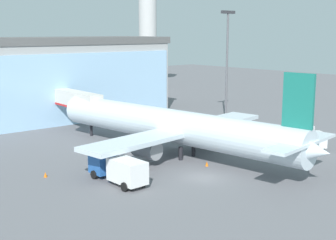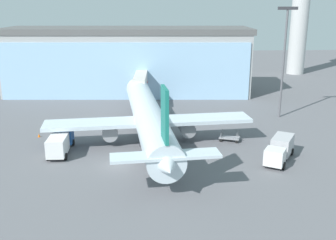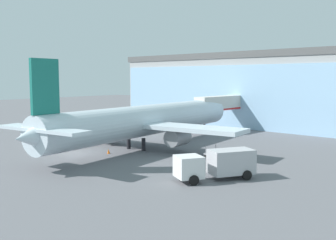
{
  "view_description": "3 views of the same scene",
  "coord_description": "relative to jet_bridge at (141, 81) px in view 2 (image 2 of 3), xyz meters",
  "views": [
    {
      "loc": [
        -34.17,
        -31.77,
        14.93
      ],
      "look_at": [
        4.37,
        10.19,
        4.1
      ],
      "focal_mm": 50.0,
      "sensor_mm": 36.0,
      "label": 1
    },
    {
      "loc": [
        3.59,
        -44.11,
        18.63
      ],
      "look_at": [
        6.84,
        10.44,
        2.51
      ],
      "focal_mm": 42.0,
      "sensor_mm": 36.0,
      "label": 2
    },
    {
      "loc": [
        38.74,
        -29.13,
        9.13
      ],
      "look_at": [
        5.56,
        11.31,
        3.54
      ],
      "focal_mm": 42.0,
      "sensor_mm": 36.0,
      "label": 3
    }
  ],
  "objects": [
    {
      "name": "ground",
      "position": [
        -2.83,
        -29.91,
        -4.67
      ],
      "size": [
        240.0,
        240.0,
        0.0
      ],
      "primitive_type": "plane",
      "color": "slate"
    },
    {
      "name": "terminal_building",
      "position": [
        -2.84,
        11.18,
        2.31
      ],
      "size": [
        52.69,
        17.4,
        13.95
      ],
      "rotation": [
        0.0,
        0.0,
        -0.06
      ],
      "color": "#A0A0A0",
      "rests_on": "ground"
    },
    {
      "name": "jet_bridge",
      "position": [
        0.0,
        0.0,
        0.0
      ],
      "size": [
        2.9,
        13.77,
        6.05
      ],
      "rotation": [
        0.0,
        0.0,
        1.52
      ],
      "color": "beige",
      "rests_on": "ground"
    },
    {
      "name": "apron_light_mast",
      "position": [
        23.76,
        -10.19,
        6.21
      ],
      "size": [
        3.2,
        0.4,
        18.29
      ],
      "color": "#59595E",
      "rests_on": "ground"
    },
    {
      "name": "airplane",
      "position": [
        1.12,
        -21.09,
        -1.11
      ],
      "size": [
        28.56,
        40.22,
        11.01
      ],
      "rotation": [
        0.0,
        0.0,
        1.66
      ],
      "color": "silver",
      "rests_on": "ground"
    },
    {
      "name": "catering_truck",
      "position": [
        -10.34,
        -25.44,
        -3.2
      ],
      "size": [
        2.54,
        7.31,
        2.65
      ],
      "rotation": [
        0.0,
        0.0,
        1.56
      ],
      "color": "#2659A5",
      "rests_on": "ground"
    },
    {
      "name": "fuel_truck",
      "position": [
        17.34,
        -29.31,
        -3.2
      ],
      "size": [
        5.63,
        7.4,
        2.65
      ],
      "rotation": [
        0.0,
        0.0,
        4.17
      ],
      "color": "silver",
      "rests_on": "ground"
    },
    {
      "name": "baggage_cart",
      "position": [
        12.6,
        -22.0,
        -4.17
      ],
      "size": [
        3.18,
        2.48,
        1.5
      ],
      "rotation": [
        0.0,
        0.0,
        5.93
      ],
      "color": "gray",
      "rests_on": "ground"
    },
    {
      "name": "safety_cone_nose",
      "position": [
        0.52,
        -27.29,
        -4.4
      ],
      "size": [
        0.36,
        0.36,
        0.55
      ],
      "primitive_type": "cone",
      "color": "orange",
      "rests_on": "ground"
    },
    {
      "name": "safety_cone_wingtip",
      "position": [
        -14.83,
        -18.67,
        -4.4
      ],
      "size": [
        0.36,
        0.36,
        0.55
      ],
      "primitive_type": "cone",
      "color": "orange",
      "rests_on": "ground"
    }
  ]
}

